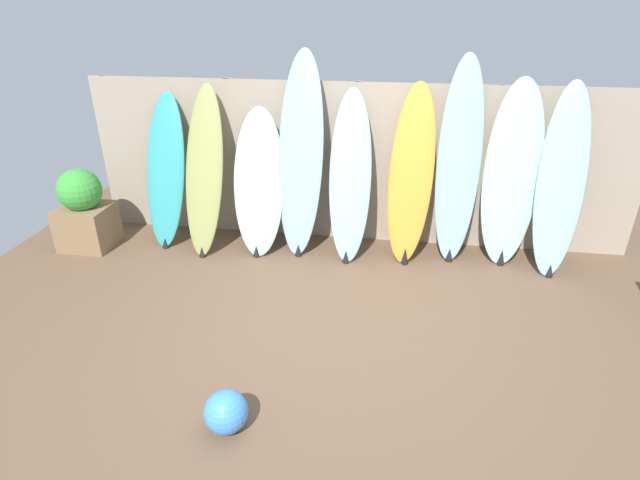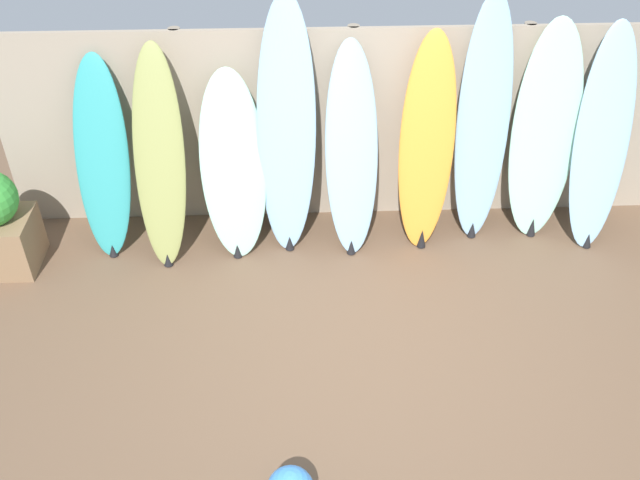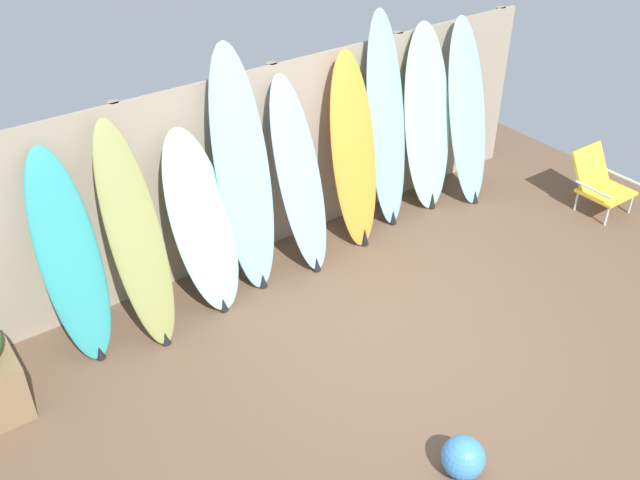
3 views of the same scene
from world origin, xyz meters
name	(u,v)px [view 2 (image 2 of 3)]	position (x,y,z in m)	size (l,w,h in m)	color
ground	(368,369)	(0.00, 0.00, 0.00)	(7.68, 7.68, 0.00)	brown
fence_back	(351,127)	(0.00, 2.01, 0.90)	(6.08, 0.11, 1.80)	gray
surfboard_teal_0	(102,160)	(-2.11, 1.65, 0.83)	(0.49, 0.63, 1.68)	teal
surfboard_olive_1	(160,159)	(-1.61, 1.55, 0.88)	(0.44, 0.72, 1.79)	olive
surfboard_seafoam_2	(233,167)	(-1.02, 1.59, 0.77)	(0.61, 0.65, 1.56)	#9ED6BC
surfboard_skyblue_3	(286,131)	(-0.56, 1.66, 1.06)	(0.53, 0.59, 2.15)	#8CB7D6
surfboard_skyblue_4	(352,152)	(-0.02, 1.61, 0.88)	(0.47, 0.64, 1.77)	#8CB7D6
surfboard_orange_5	(427,146)	(0.61, 1.63, 0.91)	(0.52, 0.56, 1.86)	orange
surfboard_skyblue_6	(483,124)	(1.09, 1.74, 1.05)	(0.45, 0.45, 2.12)	#8CB7D6
surfboard_seafoam_7	(544,135)	(1.63, 1.73, 0.94)	(0.60, 0.48, 1.91)	#9ED6BC
surfboard_skyblue_8	(602,141)	(2.08, 1.61, 0.94)	(0.52, 0.64, 1.90)	#8CB7D6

